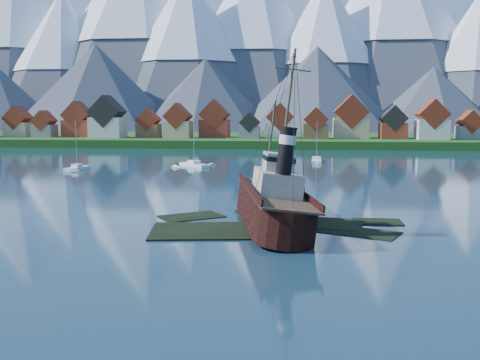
# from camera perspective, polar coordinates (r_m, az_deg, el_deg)

# --- Properties ---
(ground) EXTENTS (1400.00, 1400.00, 0.00)m
(ground) POSITION_cam_1_polar(r_m,az_deg,el_deg) (64.16, 1.68, -5.15)
(ground) COLOR #173242
(ground) RESTS_ON ground
(shoal) EXTENTS (31.71, 21.24, 1.14)m
(shoal) POSITION_cam_1_polar(r_m,az_deg,el_deg) (66.23, 3.36, -5.07)
(shoal) COLOR black
(shoal) RESTS_ON ground
(shore_bank) EXTENTS (600.00, 80.00, 3.20)m
(shore_bank) POSITION_cam_1_polar(r_m,az_deg,el_deg) (232.91, 4.91, 3.96)
(shore_bank) COLOR #1A4213
(shore_bank) RESTS_ON ground
(seawall) EXTENTS (600.00, 2.50, 2.00)m
(seawall) POSITION_cam_1_polar(r_m,az_deg,el_deg) (195.00, 4.67, 3.29)
(seawall) COLOR #3F3D38
(seawall) RESTS_ON ground
(town) EXTENTS (250.96, 16.69, 17.30)m
(town) POSITION_cam_1_polar(r_m,az_deg,el_deg) (218.00, -3.95, 6.10)
(town) COLOR maroon
(town) RESTS_ON ground
(mountains) EXTENTS (965.00, 340.00, 205.00)m
(mountains) POSITION_cam_1_polar(r_m,az_deg,el_deg) (548.93, 5.65, 15.28)
(mountains) COLOR #2D333D
(mountains) RESTS_ON ground
(tugboat_wreck) EXTENTS (6.50, 28.00, 22.19)m
(tugboat_wreck) POSITION_cam_1_polar(r_m,az_deg,el_deg) (66.04, 3.29, -2.33)
(tugboat_wreck) COLOR black
(tugboat_wreck) RESTS_ON ground
(sailboat_b) EXTENTS (3.54, 8.55, 12.06)m
(sailboat_b) POSITION_cam_1_polar(r_m,az_deg,el_deg) (132.02, -16.97, 1.15)
(sailboat_b) COLOR white
(sailboat_b) RESTS_ON ground
(sailboat_c) EXTENTS (8.72, 8.76, 12.75)m
(sailboat_c) POSITION_cam_1_polar(r_m,az_deg,el_deg) (134.81, -4.91, 1.57)
(sailboat_c) COLOR white
(sailboat_c) RESTS_ON ground
(sailboat_e) EXTENTS (2.71, 10.00, 11.53)m
(sailboat_e) POSITION_cam_1_polar(r_m,az_deg,el_deg) (148.21, 8.17, 2.04)
(sailboat_e) COLOR white
(sailboat_e) RESTS_ON ground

